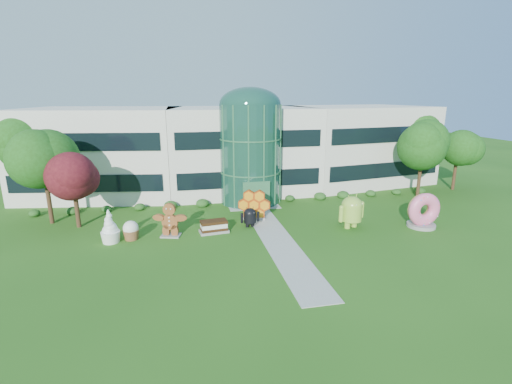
{
  "coord_description": "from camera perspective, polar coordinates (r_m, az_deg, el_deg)",
  "views": [
    {
      "loc": [
        -7.02,
        -24.14,
        10.79
      ],
      "look_at": [
        -0.67,
        6.0,
        2.6
      ],
      "focal_mm": 26.0,
      "sensor_mm": 36.0,
      "label": 1
    }
  ],
  "objects": [
    {
      "name": "honeycomb",
      "position": [
        32.8,
        -0.28,
        -2.14
      ],
      "size": [
        3.2,
        1.87,
        2.37
      ],
      "primitive_type": null,
      "rotation": [
        0.0,
        0.0,
        -0.28
      ],
      "color": "orange",
      "rests_on": "ground"
    },
    {
      "name": "android_black",
      "position": [
        30.88,
        -0.94,
        -3.69
      ],
      "size": [
        1.76,
        1.26,
        1.9
      ],
      "primitive_type": null,
      "rotation": [
        0.0,
        0.0,
        0.08
      ],
      "color": "black",
      "rests_on": "ground"
    },
    {
      "name": "walkway",
      "position": [
        29.13,
        2.94,
        -6.83
      ],
      "size": [
        2.4,
        20.0,
        0.04
      ],
      "primitive_type": "cube",
      "color": "#9E9E93",
      "rests_on": "ground"
    },
    {
      "name": "tree_red",
      "position": [
        33.67,
        -26.11,
        -0.04
      ],
      "size": [
        4.0,
        4.0,
        6.0
      ],
      "primitive_type": null,
      "color": "#3F0C14",
      "rests_on": "ground"
    },
    {
      "name": "ground",
      "position": [
        27.36,
        4.01,
        -8.38
      ],
      "size": [
        140.0,
        140.0,
        0.0
      ],
      "primitive_type": "plane",
      "color": "#215114",
      "rests_on": "ground"
    },
    {
      "name": "ice_cream_sandwich",
      "position": [
        29.95,
        -6.5,
        -5.28
      ],
      "size": [
        2.41,
        1.42,
        1.02
      ],
      "primitive_type": null,
      "rotation": [
        0.0,
        0.0,
        0.12
      ],
      "color": "black",
      "rests_on": "ground"
    },
    {
      "name": "cupcake",
      "position": [
        29.87,
        -18.69,
        -5.58
      ],
      "size": [
        1.25,
        1.25,
        1.49
      ],
      "primitive_type": null,
      "rotation": [
        0.0,
        0.0,
        -0.0
      ],
      "color": "white",
      "rests_on": "ground"
    },
    {
      "name": "froyo",
      "position": [
        29.65,
        -21.6,
        -4.9
      ],
      "size": [
        1.93,
        1.93,
        2.57
      ],
      "primitive_type": null,
      "rotation": [
        0.0,
        0.0,
        0.36
      ],
      "color": "white",
      "rests_on": "ground"
    },
    {
      "name": "building",
      "position": [
        43.16,
        -2.43,
        6.7
      ],
      "size": [
        46.0,
        15.0,
        9.3
      ],
      "primitive_type": null,
      "color": "beige",
      "rests_on": "ground"
    },
    {
      "name": "trees_backdrop",
      "position": [
        38.37,
        -1.18,
        5.0
      ],
      "size": [
        52.0,
        8.0,
        8.4
      ],
      "primitive_type": null,
      "color": "#1D4711",
      "rests_on": "ground"
    },
    {
      "name": "android_green",
      "position": [
        31.53,
        14.52,
        -2.61
      ],
      "size": [
        3.21,
        2.63,
        3.13
      ],
      "primitive_type": null,
      "rotation": [
        0.0,
        0.0,
        0.32
      ],
      "color": "#92BE3D",
      "rests_on": "ground"
    },
    {
      "name": "donut",
      "position": [
        33.66,
        24.29,
        -2.5
      ],
      "size": [
        2.88,
        1.39,
        2.98
      ],
      "primitive_type": null,
      "rotation": [
        0.0,
        0.0,
        0.01
      ],
      "color": "#E3568E",
      "rests_on": "ground"
    },
    {
      "name": "atrium",
      "position": [
        37.28,
        -0.9,
        5.8
      ],
      "size": [
        6.0,
        6.0,
        9.8
      ],
      "primitive_type": "cylinder",
      "color": "#194738",
      "rests_on": "ground"
    },
    {
      "name": "gingerbread",
      "position": [
        29.48,
        -13.11,
        -4.17
      ],
      "size": [
        3.14,
        1.89,
        2.72
      ],
      "primitive_type": null,
      "rotation": [
        0.0,
        0.0,
        -0.28
      ],
      "color": "brown",
      "rests_on": "ground"
    }
  ]
}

